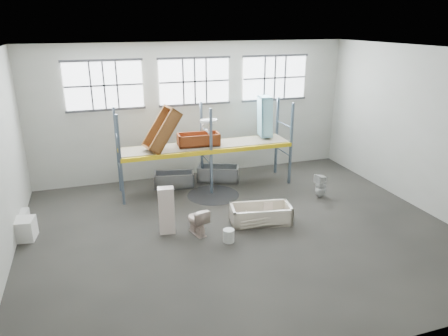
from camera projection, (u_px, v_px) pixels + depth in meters
name	position (u px, v px, depth m)	size (l,w,h in m)	color
floor	(240.00, 232.00, 11.88)	(12.00, 10.00, 0.10)	#413E37
ceiling	(243.00, 48.00, 10.16)	(12.00, 10.00, 0.10)	silver
wall_back	(195.00, 111.00, 15.54)	(12.00, 0.10, 5.00)	#A9A99C
wall_front	(354.00, 235.00, 6.50)	(12.00, 0.10, 5.00)	#9E9E93
wall_right	(424.00, 130.00, 12.80)	(0.10, 10.00, 5.00)	#A3A398
window_left	(104.00, 85.00, 14.13)	(2.60, 0.04, 1.60)	white
window_mid	(195.00, 81.00, 15.07)	(2.60, 0.04, 1.60)	white
window_right	(274.00, 78.00, 16.01)	(2.60, 0.04, 1.60)	white
rack_upright_la	(120.00, 161.00, 13.07)	(0.08, 0.08, 3.00)	slate
rack_upright_lb	(117.00, 150.00, 14.14)	(0.08, 0.08, 3.00)	slate
rack_upright_ma	(211.00, 152.00, 13.95)	(0.08, 0.08, 3.00)	slate
rack_upright_mb	(202.00, 143.00, 15.03)	(0.08, 0.08, 3.00)	slate
rack_upright_ra	(291.00, 144.00, 14.84)	(0.08, 0.08, 3.00)	slate
rack_upright_rb	(277.00, 136.00, 15.91)	(0.08, 0.08, 3.00)	slate
rack_beam_front	(211.00, 152.00, 13.95)	(6.00, 0.10, 0.14)	yellow
rack_beam_back	(202.00, 143.00, 15.03)	(6.00, 0.10, 0.14)	yellow
shelf_deck	(206.00, 145.00, 14.46)	(5.90, 1.10, 0.03)	gray
wet_patch	(213.00, 195.00, 14.28)	(1.80, 1.80, 0.00)	black
bathtub_beige	(261.00, 214.00, 12.28)	(1.78, 0.84, 0.52)	beige
cistern_spare	(269.00, 207.00, 12.71)	(0.41, 0.20, 0.39)	beige
sink_in_tub	(239.00, 214.00, 12.52)	(0.49, 0.49, 0.17)	silver
toilet_beige	(197.00, 221.00, 11.57)	(0.45, 0.79, 0.80)	beige
cistern_tall	(166.00, 210.00, 11.54)	(0.44, 0.29, 1.37)	beige
toilet_white	(321.00, 186.00, 14.00)	(0.37, 0.38, 0.82)	silver
steel_tub_left	(174.00, 179.00, 14.97)	(1.42, 0.66, 0.52)	#B1B4B9
steel_tub_right	(218.00, 173.00, 15.51)	(1.51, 0.71, 0.56)	#B6BABE
rust_tub_flat	(198.00, 139.00, 14.29)	(1.43, 0.67, 0.40)	#86350F
rust_tub_tilted	(162.00, 130.00, 13.62)	(1.57, 0.73, 0.44)	brown
sink_on_shelf	(209.00, 133.00, 14.00)	(0.58, 0.45, 0.52)	white
blue_tub_upright	(265.00, 116.00, 15.08)	(1.46, 0.69, 0.41)	#95DCEE
bucket	(229.00, 236.00, 11.21)	(0.31, 0.31, 0.36)	silver
carton_near	(22.00, 229.00, 11.31)	(0.69, 0.59, 0.59)	silver
carton_far	(18.00, 219.00, 12.02)	(0.56, 0.56, 0.47)	beige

